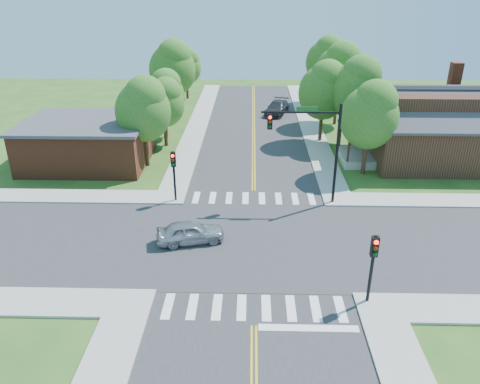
{
  "coord_description": "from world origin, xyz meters",
  "views": [
    {
      "loc": [
        -0.2,
        -24.5,
        14.64
      ],
      "look_at": [
        -0.9,
        2.55,
        2.2
      ],
      "focal_mm": 35.0,
      "sensor_mm": 36.0,
      "label": 1
    }
  ],
  "objects_px": {
    "signal_pole_nw": "(174,167)",
    "house_ne": "(432,124)",
    "signal_pole_se": "(373,257)",
    "car_dgrey": "(277,108)",
    "signal_mast_ne": "(313,138)",
    "car_silver": "(190,232)"
  },
  "relations": [
    {
      "from": "signal_pole_se",
      "to": "car_dgrey",
      "type": "height_order",
      "value": "signal_pole_se"
    },
    {
      "from": "car_silver",
      "to": "car_dgrey",
      "type": "height_order",
      "value": "car_dgrey"
    },
    {
      "from": "signal_mast_ne",
      "to": "signal_pole_nw",
      "type": "bearing_deg",
      "value": -179.93
    },
    {
      "from": "signal_pole_nw",
      "to": "house_ne",
      "type": "bearing_deg",
      "value": 22.69
    },
    {
      "from": "house_ne",
      "to": "car_silver",
      "type": "distance_m",
      "value": 23.89
    },
    {
      "from": "signal_mast_ne",
      "to": "car_silver",
      "type": "height_order",
      "value": "signal_mast_ne"
    },
    {
      "from": "signal_pole_nw",
      "to": "car_silver",
      "type": "distance_m",
      "value": 6.24
    },
    {
      "from": "signal_mast_ne",
      "to": "house_ne",
      "type": "bearing_deg",
      "value": 37.68
    },
    {
      "from": "house_ne",
      "to": "car_dgrey",
      "type": "xyz_separation_m",
      "value": [
        -12.4,
        15.14,
        -2.59
      ]
    },
    {
      "from": "signal_pole_nw",
      "to": "car_dgrey",
      "type": "relative_size",
      "value": 0.69
    },
    {
      "from": "signal_mast_ne",
      "to": "car_silver",
      "type": "distance_m",
      "value": 10.46
    },
    {
      "from": "signal_pole_se",
      "to": "car_dgrey",
      "type": "distance_m",
      "value": 35.17
    },
    {
      "from": "signal_mast_ne",
      "to": "signal_pole_se",
      "type": "bearing_deg",
      "value": -81.44
    },
    {
      "from": "house_ne",
      "to": "signal_pole_nw",
      "type": "bearing_deg",
      "value": -157.31
    },
    {
      "from": "car_dgrey",
      "to": "signal_pole_nw",
      "type": "bearing_deg",
      "value": -93.16
    },
    {
      "from": "house_ne",
      "to": "car_dgrey",
      "type": "height_order",
      "value": "house_ne"
    },
    {
      "from": "signal_pole_se",
      "to": "house_ne",
      "type": "bearing_deg",
      "value": 64.42
    },
    {
      "from": "car_dgrey",
      "to": "house_ne",
      "type": "bearing_deg",
      "value": -34.6
    },
    {
      "from": "signal_mast_ne",
      "to": "car_dgrey",
      "type": "distance_m",
      "value": 24.17
    },
    {
      "from": "signal_pole_nw",
      "to": "car_dgrey",
      "type": "distance_m",
      "value": 25.28
    },
    {
      "from": "signal_mast_ne",
      "to": "house_ne",
      "type": "xyz_separation_m",
      "value": [
        11.19,
        8.65,
        -1.52
      ]
    },
    {
      "from": "car_silver",
      "to": "car_dgrey",
      "type": "xyz_separation_m",
      "value": [
        6.55,
        29.45,
        0.05
      ]
    }
  ]
}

